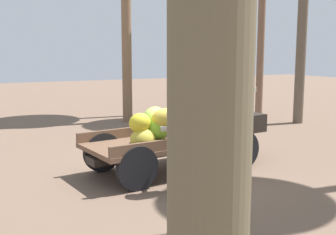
% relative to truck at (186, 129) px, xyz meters
% --- Properties ---
extents(ground_plane, '(60.00, 60.00, 0.00)m').
position_rel_truck_xyz_m(ground_plane, '(-0.07, -0.18, -0.93)').
color(ground_plane, brown).
extents(truck, '(4.59, 2.21, 1.89)m').
position_rel_truck_xyz_m(truck, '(0.00, 0.00, 0.00)').
color(truck, black).
rests_on(truck, ground).
extents(farmer, '(0.55, 0.51, 1.73)m').
position_rel_truck_xyz_m(farmer, '(-0.91, -1.37, 0.06)').
color(farmer, '#445C75').
rests_on(farmer, ground).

